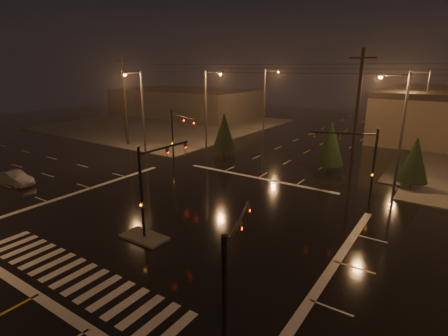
# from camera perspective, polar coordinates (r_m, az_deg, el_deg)

# --- Properties ---
(ground) EXTENTS (140.00, 140.00, 0.00)m
(ground) POSITION_cam_1_polar(r_m,az_deg,el_deg) (25.85, -6.37, -7.87)
(ground) COLOR black
(ground) RESTS_ON ground
(sidewalk_nw) EXTENTS (36.00, 36.00, 0.12)m
(sidewalk_nw) POSITION_cam_1_polar(r_m,az_deg,el_deg) (66.81, -9.53, 7.10)
(sidewalk_nw) COLOR #484540
(sidewalk_nw) RESTS_ON ground
(median_island) EXTENTS (3.00, 1.60, 0.15)m
(median_island) POSITION_cam_1_polar(r_m,az_deg,el_deg) (23.23, -12.85, -10.92)
(median_island) COLOR #484540
(median_island) RESTS_ON ground
(crosswalk) EXTENTS (15.00, 2.60, 0.01)m
(crosswalk) POSITION_cam_1_polar(r_m,az_deg,el_deg) (20.68, -23.28, -15.82)
(crosswalk) COLOR beige
(crosswalk) RESTS_ON ground
(stop_bar_near) EXTENTS (16.00, 0.50, 0.01)m
(stop_bar_near) POSITION_cam_1_polar(r_m,az_deg,el_deg) (19.91, -28.29, -17.86)
(stop_bar_near) COLOR beige
(stop_bar_near) RESTS_ON ground
(stop_bar_far) EXTENTS (16.00, 0.50, 0.01)m
(stop_bar_far) POSITION_cam_1_polar(r_m,az_deg,el_deg) (34.37, 5.51, -1.61)
(stop_bar_far) COLOR beige
(stop_bar_far) RESTS_ON ground
(commercial_block) EXTENTS (30.00, 18.00, 5.60)m
(commercial_block) POSITION_cam_1_polar(r_m,az_deg,el_deg) (78.64, -6.26, 10.61)
(commercial_block) COLOR #433E3B
(commercial_block) RESTS_ON ground
(signal_mast_median) EXTENTS (0.25, 4.59, 6.00)m
(signal_mast_median) POSITION_cam_1_polar(r_m,az_deg,el_deg) (22.42, -11.72, -1.68)
(signal_mast_median) COLOR black
(signal_mast_median) RESTS_ON ground
(signal_mast_ne) EXTENTS (4.84, 1.86, 6.00)m
(signal_mast_ne) POSITION_cam_1_polar(r_m,az_deg,el_deg) (29.39, 21.36, 1.90)
(signal_mast_ne) COLOR black
(signal_mast_ne) RESTS_ON ground
(signal_mast_nw) EXTENTS (4.84, 1.86, 6.00)m
(signal_mast_nw) POSITION_cam_1_polar(r_m,az_deg,el_deg) (38.08, -7.68, 5.97)
(signal_mast_nw) COLOR black
(signal_mast_nw) RESTS_ON ground
(signal_mast_se) EXTENTS (1.55, 3.87, 6.00)m
(signal_mast_se) POSITION_cam_1_polar(r_m,az_deg,el_deg) (11.82, 1.04, -19.12)
(signal_mast_se) COLOR black
(signal_mast_se) RESTS_ON ground
(streetlight_1) EXTENTS (2.77, 0.32, 10.00)m
(streetlight_1) POSITION_cam_1_polar(r_m,az_deg,el_deg) (44.90, -2.69, 10.26)
(streetlight_1) COLOR #38383A
(streetlight_1) RESTS_ON ground
(streetlight_2) EXTENTS (2.77, 0.32, 10.00)m
(streetlight_2) POSITION_cam_1_polar(r_m,az_deg,el_deg) (58.47, 6.88, 11.58)
(streetlight_2) COLOR #38383A
(streetlight_2) RESTS_ON ground
(streetlight_3) EXTENTS (2.77, 0.32, 10.00)m
(streetlight_3) POSITION_cam_1_polar(r_m,az_deg,el_deg) (34.44, 26.71, 6.68)
(streetlight_3) COLOR #38383A
(streetlight_3) RESTS_ON ground
(streetlight_4) EXTENTS (2.77, 0.32, 10.00)m
(streetlight_4) POSITION_cam_1_polar(r_m,az_deg,el_deg) (54.22, 29.73, 9.22)
(streetlight_4) COLOR #38383A
(streetlight_4) RESTS_ON ground
(streetlight_5) EXTENTS (0.32, 2.77, 10.00)m
(streetlight_5) POSITION_cam_1_polar(r_m,az_deg,el_deg) (43.05, -13.45, 9.57)
(streetlight_5) COLOR #38383A
(streetlight_5) RESTS_ON ground
(utility_pole_0) EXTENTS (2.20, 0.32, 12.00)m
(utility_pole_0) POSITION_cam_1_polar(r_m,az_deg,el_deg) (49.34, -15.89, 10.60)
(utility_pole_0) COLOR black
(utility_pole_0) RESTS_ON ground
(utility_pole_1) EXTENTS (2.20, 0.32, 12.00)m
(utility_pole_1) POSITION_cam_1_polar(r_m,az_deg,el_deg) (33.00, 20.80, 7.59)
(utility_pole_1) COLOR black
(utility_pole_1) RESTS_ON ground
(conifer_0) EXTENTS (2.57, 2.57, 4.71)m
(conifer_0) POSITION_cam_1_polar(r_m,az_deg,el_deg) (34.74, 28.70, 1.24)
(conifer_0) COLOR black
(conifer_0) RESTS_ON ground
(conifer_3) EXTENTS (2.88, 2.88, 5.20)m
(conifer_3) POSITION_cam_1_polar(r_m,az_deg,el_deg) (42.38, 0.02, 6.01)
(conifer_3) COLOR black
(conifer_3) RESTS_ON ground
(conifer_4) EXTENTS (2.94, 2.94, 5.30)m
(conifer_4) POSITION_cam_1_polar(r_m,az_deg,el_deg) (37.37, 16.99, 3.96)
(conifer_4) COLOR black
(conifer_4) RESTS_ON ground
(car_crossing) EXTENTS (4.10, 1.78, 1.31)m
(car_crossing) POSITION_cam_1_polar(r_m,az_deg,el_deg) (37.39, -31.02, -1.41)
(car_crossing) COLOR slate
(car_crossing) RESTS_ON ground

